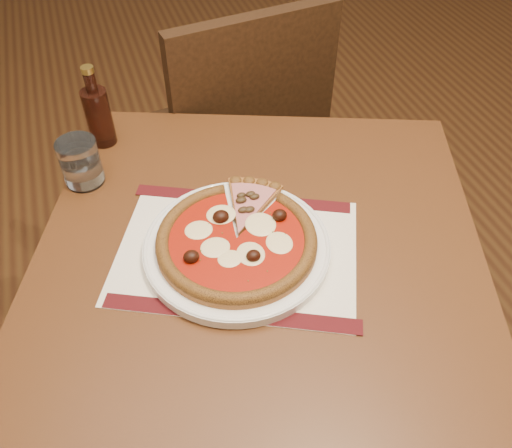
% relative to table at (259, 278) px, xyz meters
% --- Properties ---
extents(table, '(1.04, 1.04, 0.75)m').
position_rel_table_xyz_m(table, '(0.00, 0.00, 0.00)').
color(table, '#562E14').
rests_on(table, ground).
extents(chair_far, '(0.49, 0.49, 0.94)m').
position_rel_table_xyz_m(chair_far, '(0.14, 0.61, -0.11)').
color(chair_far, black).
rests_on(chair_far, ground).
extents(placemat, '(0.51, 0.45, 0.00)m').
position_rel_table_xyz_m(placemat, '(-0.04, -0.01, 0.10)').
color(placemat, white).
rests_on(placemat, table).
extents(plate, '(0.33, 0.33, 0.02)m').
position_rel_table_xyz_m(plate, '(-0.04, -0.01, 0.11)').
color(plate, white).
rests_on(plate, placemat).
extents(pizza, '(0.28, 0.28, 0.04)m').
position_rel_table_xyz_m(pizza, '(-0.04, -0.01, 0.13)').
color(pizza, '#A66828').
rests_on(pizza, plate).
extents(ham_slice, '(0.12, 0.15, 0.02)m').
position_rel_table_xyz_m(ham_slice, '(0.02, 0.08, 0.13)').
color(ham_slice, '#A66828').
rests_on(ham_slice, plate).
extents(water_glass, '(0.10, 0.10, 0.10)m').
position_rel_table_xyz_m(water_glass, '(-0.28, 0.27, 0.15)').
color(water_glass, white).
rests_on(water_glass, table).
extents(bottle, '(0.05, 0.05, 0.18)m').
position_rel_table_xyz_m(bottle, '(-0.22, 0.39, 0.17)').
color(bottle, black).
rests_on(bottle, table).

